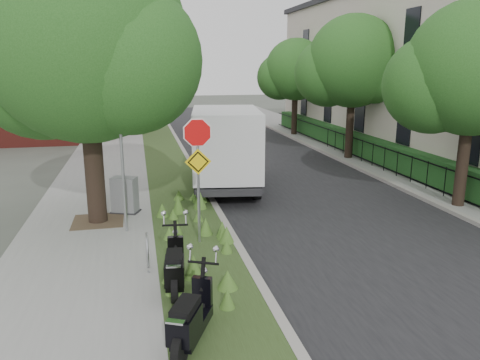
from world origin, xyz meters
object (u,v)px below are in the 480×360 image
at_px(scooter_near, 175,272).
at_px(sign_assembly, 198,155).
at_px(box_truck, 225,144).
at_px(utility_cabinet, 125,196).
at_px(scooter_far, 189,324).

bearing_deg(scooter_near, sign_assembly, 72.16).
distance_m(box_truck, utility_cabinet, 4.48).
relative_size(scooter_far, box_truck, 0.29).
bearing_deg(box_truck, scooter_far, -103.83).
bearing_deg(sign_assembly, scooter_far, -99.50).
xyz_separation_m(sign_assembly, utility_cabinet, (-1.85, 2.92, -1.69)).
height_order(sign_assembly, scooter_far, sign_assembly).
relative_size(scooter_near, utility_cabinet, 1.67).
bearing_deg(utility_cabinet, scooter_far, -81.46).
bearing_deg(sign_assembly, utility_cabinet, 122.40).
distance_m(sign_assembly, scooter_far, 4.85).
bearing_deg(utility_cabinet, box_truck, 35.69).
bearing_deg(scooter_near, scooter_far, -88.21).
bearing_deg(box_truck, scooter_near, -107.43).
relative_size(sign_assembly, box_truck, 0.56).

